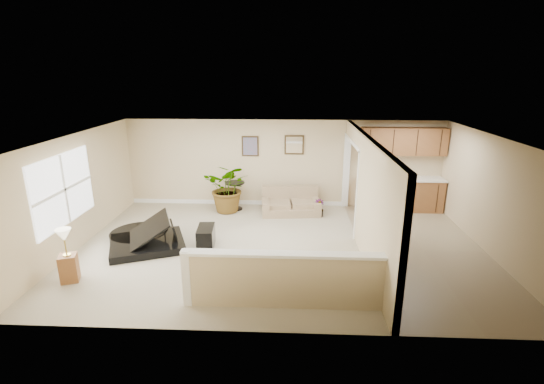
{
  "coord_description": "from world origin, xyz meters",
  "views": [
    {
      "loc": [
        0.19,
        -8.07,
        3.78
      ],
      "look_at": [
        -0.21,
        0.4,
        1.18
      ],
      "focal_mm": 26.0,
      "sensor_mm": 36.0,
      "label": 1
    }
  ],
  "objects_px": {
    "loveseat": "(291,201)",
    "lamp_stand": "(68,259)",
    "accent_table": "(235,192)",
    "small_plant": "(319,209)",
    "piano": "(146,219)",
    "palm_plant": "(229,188)",
    "piano_bench": "(206,237)"
  },
  "relations": [
    {
      "from": "piano",
      "to": "small_plant",
      "type": "distance_m",
      "value": 4.52
    },
    {
      "from": "piano_bench",
      "to": "palm_plant",
      "type": "bearing_deg",
      "value": 85.89
    },
    {
      "from": "loveseat",
      "to": "small_plant",
      "type": "relative_size",
      "value": 3.54
    },
    {
      "from": "lamp_stand",
      "to": "piano",
      "type": "bearing_deg",
      "value": 61.83
    },
    {
      "from": "loveseat",
      "to": "small_plant",
      "type": "xyz_separation_m",
      "value": [
        0.76,
        -0.27,
        -0.15
      ]
    },
    {
      "from": "piano_bench",
      "to": "palm_plant",
      "type": "relative_size",
      "value": 0.49
    },
    {
      "from": "accent_table",
      "to": "lamp_stand",
      "type": "relative_size",
      "value": 0.77
    },
    {
      "from": "loveseat",
      "to": "palm_plant",
      "type": "distance_m",
      "value": 1.76
    },
    {
      "from": "piano_bench",
      "to": "small_plant",
      "type": "height_order",
      "value": "small_plant"
    },
    {
      "from": "lamp_stand",
      "to": "loveseat",
      "type": "bearing_deg",
      "value": 43.8
    },
    {
      "from": "loveseat",
      "to": "lamp_stand",
      "type": "relative_size",
      "value": 1.59
    },
    {
      "from": "piano",
      "to": "lamp_stand",
      "type": "relative_size",
      "value": 2.11
    },
    {
      "from": "loveseat",
      "to": "palm_plant",
      "type": "bearing_deg",
      "value": 174.92
    },
    {
      "from": "accent_table",
      "to": "lamp_stand",
      "type": "height_order",
      "value": "lamp_stand"
    },
    {
      "from": "palm_plant",
      "to": "lamp_stand",
      "type": "height_order",
      "value": "palm_plant"
    },
    {
      "from": "loveseat",
      "to": "lamp_stand",
      "type": "height_order",
      "value": "lamp_stand"
    },
    {
      "from": "loveseat",
      "to": "lamp_stand",
      "type": "distance_m",
      "value": 5.74
    },
    {
      "from": "small_plant",
      "to": "piano_bench",
      "type": "bearing_deg",
      "value": -141.76
    },
    {
      "from": "accent_table",
      "to": "palm_plant",
      "type": "xyz_separation_m",
      "value": [
        -0.14,
        -0.18,
        0.17
      ]
    },
    {
      "from": "piano_bench",
      "to": "accent_table",
      "type": "xyz_separation_m",
      "value": [
        0.31,
        2.54,
        0.28
      ]
    },
    {
      "from": "accent_table",
      "to": "small_plant",
      "type": "relative_size",
      "value": 1.71
    },
    {
      "from": "small_plant",
      "to": "palm_plant",
      "type": "bearing_deg",
      "value": 173.84
    },
    {
      "from": "accent_table",
      "to": "small_plant",
      "type": "height_order",
      "value": "accent_table"
    },
    {
      "from": "palm_plant",
      "to": "small_plant",
      "type": "distance_m",
      "value": 2.55
    },
    {
      "from": "loveseat",
      "to": "accent_table",
      "type": "height_order",
      "value": "loveseat"
    },
    {
      "from": "accent_table",
      "to": "small_plant",
      "type": "distance_m",
      "value": 2.41
    },
    {
      "from": "piano",
      "to": "small_plant",
      "type": "bearing_deg",
      "value": 4.98
    },
    {
      "from": "piano_bench",
      "to": "loveseat",
      "type": "bearing_deg",
      "value": 51.29
    },
    {
      "from": "piano",
      "to": "palm_plant",
      "type": "height_order",
      "value": "piano"
    },
    {
      "from": "piano",
      "to": "accent_table",
      "type": "height_order",
      "value": "piano"
    },
    {
      "from": "small_plant",
      "to": "lamp_stand",
      "type": "xyz_separation_m",
      "value": [
        -4.91,
        -3.7,
        0.24
      ]
    },
    {
      "from": "piano",
      "to": "piano_bench",
      "type": "height_order",
      "value": "piano"
    }
  ]
}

